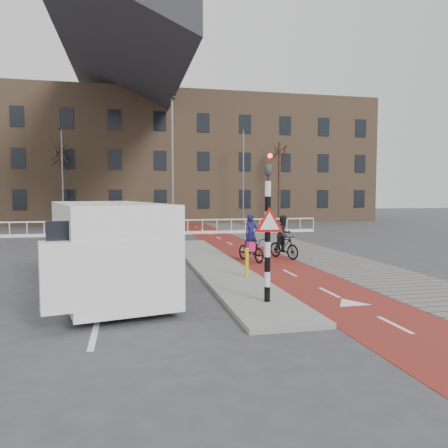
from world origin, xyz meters
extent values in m
plane|color=#38383A|center=(0.00, 0.00, 0.00)|extent=(120.00, 120.00, 0.00)
cube|color=maroon|center=(1.50, 10.00, 0.01)|extent=(2.50, 60.00, 0.01)
cube|color=slate|center=(4.30, 10.00, 0.01)|extent=(3.00, 60.00, 0.01)
cube|color=gray|center=(-0.70, 4.00, 0.06)|extent=(1.80, 16.00, 0.12)
cylinder|color=black|center=(-0.60, -2.00, 1.56)|extent=(0.14, 0.14, 2.88)
imported|color=black|center=(-0.60, -2.00, 3.40)|extent=(0.13, 0.16, 0.80)
cylinder|color=#FF0C05|center=(-0.60, -2.14, 3.58)|extent=(0.11, 0.02, 0.11)
cylinder|color=gold|center=(-0.25, 1.12, 0.57)|extent=(0.12, 0.12, 0.90)
imported|color=black|center=(0.93, 4.78, 0.48)|extent=(1.11, 1.88, 0.93)
imported|color=#161648|center=(0.93, 4.78, 1.06)|extent=(0.68, 0.54, 1.63)
cube|color=#C31B64|center=(0.77, 4.26, 0.66)|extent=(0.33, 0.26, 0.35)
imported|color=black|center=(2.45, 5.18, 0.51)|extent=(1.11, 1.70, 1.00)
imported|color=black|center=(2.45, 5.18, 1.03)|extent=(0.93, 0.85, 1.56)
cube|color=white|center=(-4.40, -0.12, 1.32)|extent=(3.49, 6.09, 2.29)
cube|color=green|center=(-5.56, -0.12, 1.22)|extent=(0.82, 3.58, 0.55)
cube|color=green|center=(-3.24, -0.12, 1.22)|extent=(0.82, 3.58, 0.55)
cube|color=black|center=(-4.40, -2.64, 1.72)|extent=(2.02, 0.50, 0.90)
cylinder|color=black|center=(-4.93, -2.23, 0.40)|extent=(0.45, 0.85, 0.80)
cylinder|color=black|center=(-3.02, -1.81, 0.40)|extent=(0.45, 0.85, 0.80)
cylinder|color=black|center=(-5.78, 1.57, 0.40)|extent=(0.45, 0.85, 0.80)
cylinder|color=black|center=(-3.87, 1.99, 0.40)|extent=(0.45, 0.85, 0.80)
cube|color=silver|center=(-5.00, 17.00, 0.95)|extent=(28.00, 0.08, 0.08)
cube|color=silver|center=(-5.00, 17.00, 0.10)|extent=(28.00, 0.10, 0.20)
cube|color=#7F6047|center=(-3.00, 32.00, 6.00)|extent=(46.00, 10.00, 12.00)
cylinder|color=black|center=(-9.00, 24.92, 3.25)|extent=(0.24, 0.24, 6.50)
cylinder|color=black|center=(9.21, 24.90, 3.60)|extent=(0.24, 0.24, 7.20)
cylinder|color=slate|center=(-1.35, 13.15, 4.01)|extent=(0.12, 0.12, 8.02)
cylinder|color=slate|center=(-8.77, 23.70, 3.82)|extent=(0.12, 0.12, 7.65)
cylinder|color=slate|center=(5.81, 24.48, 4.06)|extent=(0.12, 0.12, 8.12)
camera|label=1|loc=(-3.81, -11.86, 2.71)|focal=35.00mm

